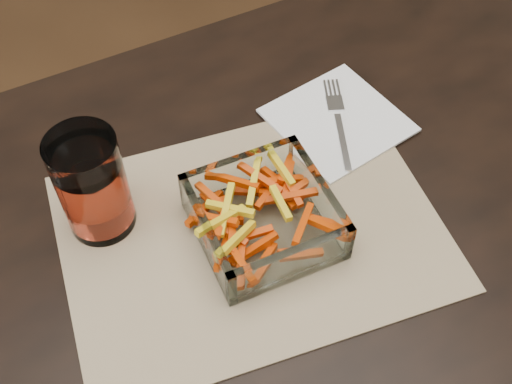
% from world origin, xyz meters
% --- Properties ---
extents(dining_table, '(1.60, 0.90, 0.75)m').
position_xyz_m(dining_table, '(0.00, 0.00, 0.66)').
color(dining_table, black).
rests_on(dining_table, ground).
extents(placemat, '(0.49, 0.39, 0.00)m').
position_xyz_m(placemat, '(-0.09, 0.07, 0.75)').
color(placemat, tan).
rests_on(placemat, dining_table).
extents(glass_bowl, '(0.16, 0.16, 0.06)m').
position_xyz_m(glass_bowl, '(-0.08, 0.06, 0.78)').
color(glass_bowl, white).
rests_on(glass_bowl, placemat).
extents(tumbler, '(0.08, 0.08, 0.14)m').
position_xyz_m(tumbler, '(-0.25, 0.17, 0.82)').
color(tumbler, white).
rests_on(tumbler, placemat).
extents(napkin, '(0.18, 0.18, 0.00)m').
position_xyz_m(napkin, '(0.10, 0.17, 0.76)').
color(napkin, white).
rests_on(napkin, placemat).
extents(fork, '(0.08, 0.16, 0.00)m').
position_xyz_m(fork, '(0.10, 0.17, 0.76)').
color(fork, silver).
rests_on(fork, napkin).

